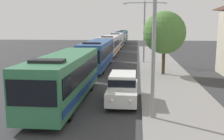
{
  "coord_description": "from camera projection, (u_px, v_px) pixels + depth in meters",
  "views": [
    {
      "loc": [
        3.3,
        -3.49,
        4.97
      ],
      "look_at": [
        1.3,
        16.85,
        1.41
      ],
      "focal_mm": 41.98,
      "sensor_mm": 36.0,
      "label": 1
    }
  ],
  "objects": [
    {
      "name": "bus_lead",
      "position": [
        65.0,
        76.0,
        16.8
      ],
      "size": [
        2.58,
        10.89,
        3.21
      ],
      "color": "#33724C",
      "rests_on": "ground_plane"
    },
    {
      "name": "bus_second_in_line",
      "position": [
        97.0,
        54.0,
        29.91
      ],
      "size": [
        2.58,
        11.69,
        3.21
      ],
      "color": "#284C8C",
      "rests_on": "ground_plane"
    },
    {
      "name": "bus_middle",
      "position": [
        110.0,
        45.0,
        43.14
      ],
      "size": [
        2.58,
        11.88,
        3.21
      ],
      "color": "silver",
      "rests_on": "ground_plane"
    },
    {
      "name": "bus_fourth_in_line",
      "position": [
        116.0,
        40.0,
        56.5
      ],
      "size": [
        2.58,
        12.12,
        3.21
      ],
      "color": "silver",
      "rests_on": "ground_plane"
    },
    {
      "name": "bus_rear",
      "position": [
        121.0,
        37.0,
        69.82
      ],
      "size": [
        2.58,
        11.77,
        3.21
      ],
      "color": "#284C8C",
      "rests_on": "ground_plane"
    },
    {
      "name": "bus_tail_end",
      "position": [
        123.0,
        35.0,
        83.74
      ],
      "size": [
        2.58,
        10.59,
        3.21
      ],
      "color": "#33724C",
      "rests_on": "ground_plane"
    },
    {
      "name": "white_suv",
      "position": [
        123.0,
        87.0,
        16.77
      ],
      "size": [
        1.86,
        4.66,
        1.9
      ],
      "color": "white",
      "rests_on": "ground_plane"
    },
    {
      "name": "streetlamp_near",
      "position": [
        154.0,
        19.0,
        12.91
      ],
      "size": [
        5.11,
        0.28,
        8.41
      ],
      "color": "gray",
      "rests_on": "sidewalk"
    },
    {
      "name": "streetlamp_mid",
      "position": [
        144.0,
        25.0,
        33.29
      ],
      "size": [
        5.47,
        0.28,
        7.71
      ],
      "color": "gray",
      "rests_on": "sidewalk"
    },
    {
      "name": "roadside_tree",
      "position": [
        164.0,
        33.0,
        25.12
      ],
      "size": [
        4.1,
        4.1,
        6.1
      ],
      "color": "#4C3823",
      "rests_on": "sidewalk"
    }
  ]
}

